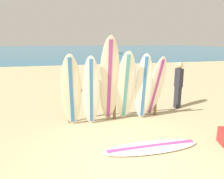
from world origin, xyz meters
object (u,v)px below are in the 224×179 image
at_px(surfboard_leaning_far_left, 71,91).
at_px(surfboard_leaning_right, 155,88).
at_px(beachgoer_standing, 178,83).
at_px(small_boat_offshore, 116,52).
at_px(surfboard_leaning_left, 91,92).
at_px(surfboard_leaning_center_right, 144,88).
at_px(surfboard_leaning_center, 126,87).
at_px(surfboard_rack, 114,96).
at_px(surfboard_lying_on_sand, 152,147).
at_px(surfboard_leaning_center_left, 109,81).

distance_m(surfboard_leaning_far_left, surfboard_leaning_right, 2.51).
relative_size(beachgoer_standing, small_boat_offshore, 0.57).
xyz_separation_m(surfboard_leaning_left, small_boat_offshore, (9.35, 31.95, -0.75)).
xyz_separation_m(surfboard_leaning_center_right, small_boat_offshore, (7.78, 31.89, -0.76)).
xyz_separation_m(surfboard_leaning_center_right, surfboard_leaning_right, (0.40, 0.05, -0.04)).
distance_m(surfboard_leaning_right, small_boat_offshore, 32.68).
height_order(surfboard_leaning_right, small_boat_offshore, surfboard_leaning_right).
bearing_deg(surfboard_leaning_center, surfboard_rack, 125.47).
height_order(surfboard_leaning_far_left, surfboard_lying_on_sand, surfboard_leaning_far_left).
bearing_deg(surfboard_lying_on_sand, surfboard_leaning_left, 124.04).
distance_m(surfboard_leaning_center_left, surfboard_lying_on_sand, 2.15).
bearing_deg(beachgoer_standing, surfboard_rack, -168.68).
relative_size(surfboard_leaning_left, surfboard_leaning_center, 0.95).
distance_m(surfboard_leaning_center, small_boat_offshore, 32.97).
height_order(surfboard_leaning_center_left, small_boat_offshore, surfboard_leaning_center_left).
distance_m(surfboard_leaning_center_right, beachgoer_standing, 1.86).
bearing_deg(surfboard_leaning_center_right, surfboard_rack, 156.92).
distance_m(surfboard_rack, surfboard_leaning_far_left, 1.39).
distance_m(surfboard_leaning_far_left, surfboard_leaning_center, 1.55).
xyz_separation_m(surfboard_leaning_center_right, surfboard_lying_on_sand, (-0.47, -1.69, -0.98)).
height_order(surfboard_leaning_center_left, surfboard_leaning_center_right, surfboard_leaning_center_left).
xyz_separation_m(surfboard_leaning_far_left, surfboard_leaning_center, (1.55, 0.03, 0.03)).
height_order(surfboard_leaning_right, beachgoer_standing, surfboard_leaning_right).
bearing_deg(surfboard_leaning_center_left, surfboard_rack, 55.69).
relative_size(surfboard_leaning_center_left, surfboard_leaning_center, 1.19).
height_order(surfboard_leaning_far_left, surfboard_leaning_left, surfboard_leaning_far_left).
bearing_deg(surfboard_leaning_center_left, surfboard_leaning_center, 0.98).
relative_size(surfboard_leaning_right, beachgoer_standing, 1.19).
xyz_separation_m(surfboard_rack, surfboard_leaning_center_right, (0.80, -0.34, 0.30)).
bearing_deg(surfboard_leaning_far_left, surfboard_rack, 16.04).
xyz_separation_m(surfboard_leaning_right, beachgoer_standing, (1.25, 0.78, -0.07)).
relative_size(surfboard_leaning_left, surfboard_leaning_right, 1.02).
relative_size(surfboard_leaning_far_left, surfboard_leaning_center_left, 0.82).
bearing_deg(surfboard_leaning_center_left, surfboard_lying_on_sand, -71.22).
bearing_deg(surfboard_lying_on_sand, surfboard_leaning_center_left, 108.78).
height_order(surfboard_leaning_center_left, surfboard_lying_on_sand, surfboard_leaning_center_left).
bearing_deg(surfboard_leaning_right, surfboard_leaning_center, -176.72).
relative_size(surfboard_leaning_center_left, small_boat_offshore, 0.86).
bearing_deg(surfboard_leaning_center_right, beachgoer_standing, 26.77).
distance_m(beachgoer_standing, small_boat_offshore, 31.66).
xyz_separation_m(surfboard_leaning_center, small_boat_offshore, (8.34, 31.89, -0.80)).
distance_m(surfboard_rack, beachgoer_standing, 2.52).
bearing_deg(small_boat_offshore, surfboard_leaning_center_left, -105.46).
bearing_deg(surfboard_leaning_center_left, small_boat_offshore, 74.54).
bearing_deg(surfboard_leaning_left, small_boat_offshore, 73.69).
bearing_deg(surfboard_leaning_center, small_boat_offshore, 75.35).
bearing_deg(surfboard_rack, beachgoer_standing, 11.32).
bearing_deg(surfboard_leaning_center_left, surfboard_leaning_right, 2.51).
xyz_separation_m(surfboard_rack, surfboard_leaning_center, (0.25, -0.34, 0.34)).
height_order(surfboard_leaning_center_left, beachgoer_standing, surfboard_leaning_center_left).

